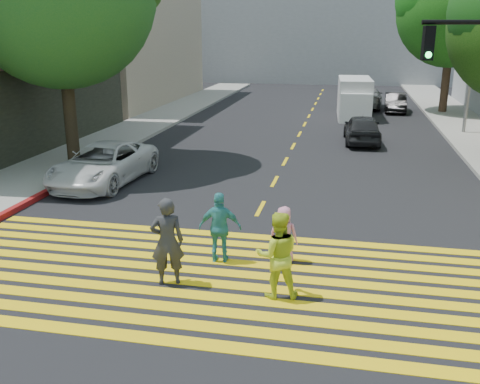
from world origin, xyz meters
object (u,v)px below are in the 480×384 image
(pedestrian_man, at_px, (167,241))
(pedestrian_woman, at_px, (277,255))
(white_sedan, at_px, (103,164))
(pedestrian_child, at_px, (284,235))
(dark_car_parked, at_px, (395,102))
(white_van, at_px, (354,99))
(silver_car, at_px, (367,97))
(pedestrian_extra, at_px, (220,228))
(dark_car_near, at_px, (362,129))
(tree_right_far, at_px, (455,5))

(pedestrian_man, relative_size, pedestrian_woman, 1.06)
(pedestrian_woman, xyz_separation_m, white_sedan, (-6.89, 6.91, -0.20))
(pedestrian_man, bearing_deg, pedestrian_child, -164.98)
(pedestrian_woman, bearing_deg, white_sedan, -58.93)
(dark_car_parked, height_order, white_van, white_van)
(pedestrian_woman, xyz_separation_m, white_van, (1.45, 23.21, 0.22))
(pedestrian_man, distance_m, dark_car_parked, 26.79)
(pedestrian_woman, bearing_deg, silver_car, -108.66)
(pedestrian_man, bearing_deg, pedestrian_extra, -141.69)
(dark_car_parked, bearing_deg, white_van, -129.53)
(dark_car_near, bearing_deg, white_van, -90.18)
(dark_car_parked, relative_size, white_van, 0.73)
(tree_right_far, xyz_separation_m, dark_car_parked, (-2.94, 0.19, -5.87))
(pedestrian_man, distance_m, pedestrian_woman, 2.27)
(silver_car, bearing_deg, dark_car_parked, 141.07)
(pedestrian_extra, xyz_separation_m, silver_car, (3.81, 26.33, -0.12))
(pedestrian_extra, distance_m, white_van, 22.02)
(pedestrian_child, bearing_deg, pedestrian_extra, 13.91)
(tree_right_far, height_order, pedestrian_woman, tree_right_far)
(white_sedan, height_order, dark_car_parked, white_sedan)
(silver_car, xyz_separation_m, dark_car_parked, (1.72, -1.57, -0.09))
(dark_car_parked, bearing_deg, dark_car_near, -99.82)
(pedestrian_child, relative_size, dark_car_parked, 0.36)
(pedestrian_child, bearing_deg, pedestrian_man, 38.72)
(silver_car, bearing_deg, pedestrian_woman, 88.61)
(white_sedan, distance_m, silver_car, 22.76)
(pedestrian_extra, relative_size, white_van, 0.33)
(pedestrian_man, distance_m, silver_car, 27.98)
(pedestrian_child, bearing_deg, white_van, -90.19)
(white_sedan, height_order, white_van, white_van)
(pedestrian_man, relative_size, pedestrian_extra, 1.14)
(tree_right_far, height_order, silver_car, tree_right_far)
(white_sedan, xyz_separation_m, dark_car_parked, (10.94, 19.24, -0.07))
(dark_car_near, relative_size, dark_car_parked, 1.07)
(pedestrian_extra, bearing_deg, pedestrian_child, -176.99)
(pedestrian_man, xyz_separation_m, white_sedan, (-4.62, 6.79, -0.26))
(pedestrian_man, xyz_separation_m, pedestrian_child, (2.18, 1.52, -0.27))
(dark_car_parked, bearing_deg, silver_car, 139.78)
(pedestrian_man, bearing_deg, dark_car_parked, -123.50)
(pedestrian_man, height_order, dark_car_parked, pedestrian_man)
(pedestrian_man, height_order, pedestrian_child, pedestrian_man)
(white_sedan, xyz_separation_m, silver_car, (9.22, 20.81, 0.02))
(white_sedan, relative_size, dark_car_parked, 1.32)
(pedestrian_man, relative_size, dark_car_parked, 0.51)
(silver_car, relative_size, dark_car_parked, 1.31)
(pedestrian_extra, relative_size, dark_car_near, 0.41)
(white_sedan, relative_size, dark_car_near, 1.23)
(pedestrian_man, relative_size, pedestrian_child, 1.42)
(pedestrian_woman, bearing_deg, dark_car_near, -110.52)
(white_van, bearing_deg, dark_car_near, -89.79)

